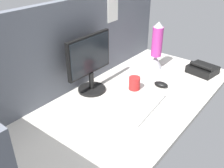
# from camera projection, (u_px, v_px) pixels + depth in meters

# --- Properties ---
(ground_plane) EXTENTS (1.80, 0.80, 0.03)m
(ground_plane) POSITION_uv_depth(u_px,v_px,m) (119.00, 107.00, 1.50)
(ground_plane) COLOR beige
(cubicle_wall_back) EXTENTS (1.80, 0.06, 0.57)m
(cubicle_wall_back) POSITION_uv_depth(u_px,v_px,m) (71.00, 46.00, 1.56)
(cubicle_wall_back) COLOR #565B66
(cubicle_wall_back) RESTS_ON ground_plane
(monitor) EXTENTS (0.35, 0.18, 0.37)m
(monitor) POSITION_uv_depth(u_px,v_px,m) (90.00, 62.00, 1.55)
(monitor) COLOR black
(monitor) RESTS_ON ground_plane
(keyboard) EXTENTS (0.38, 0.16, 0.02)m
(keyboard) POSITION_uv_depth(u_px,v_px,m) (143.00, 107.00, 1.46)
(keyboard) COLOR silver
(keyboard) RESTS_ON ground_plane
(mouse) EXTENTS (0.07, 0.10, 0.03)m
(mouse) POSITION_uv_depth(u_px,v_px,m) (161.00, 84.00, 1.68)
(mouse) COLOR black
(mouse) RESTS_ON ground_plane
(mug_red_plastic) EXTENTS (0.07, 0.07, 0.09)m
(mug_red_plastic) POSITION_uv_depth(u_px,v_px,m) (134.00, 83.00, 1.64)
(mug_red_plastic) COLOR red
(mug_red_plastic) RESTS_ON ground_plane
(lava_lamp) EXTENTS (0.11, 0.11, 0.36)m
(lava_lamp) POSITION_uv_depth(u_px,v_px,m) (156.00, 49.00, 1.88)
(lava_lamp) COLOR #A5A5AD
(lava_lamp) RESTS_ON ground_plane
(desk_phone) EXTENTS (0.20, 0.21, 0.09)m
(desk_phone) POSITION_uv_depth(u_px,v_px,m) (202.00, 69.00, 1.85)
(desk_phone) COLOR black
(desk_phone) RESTS_ON ground_plane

